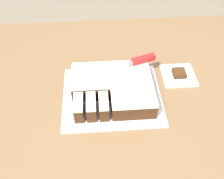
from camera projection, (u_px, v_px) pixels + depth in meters
name	position (u px, v px, depth m)	size (l,w,h in m)	color
countertop	(128.00, 169.00, 1.26)	(1.40, 1.10, 0.95)	brown
cake_board	(112.00, 96.00, 0.94)	(0.35, 0.30, 0.01)	silver
cake	(114.00, 88.00, 0.92)	(0.28, 0.23, 0.06)	#472814
knife	(136.00, 62.00, 0.95)	(0.29, 0.11, 0.02)	silver
paper_napkin	(178.00, 75.00, 1.01)	(0.13, 0.13, 0.01)	white
brownie	(179.00, 73.00, 1.00)	(0.05, 0.05, 0.02)	#472814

